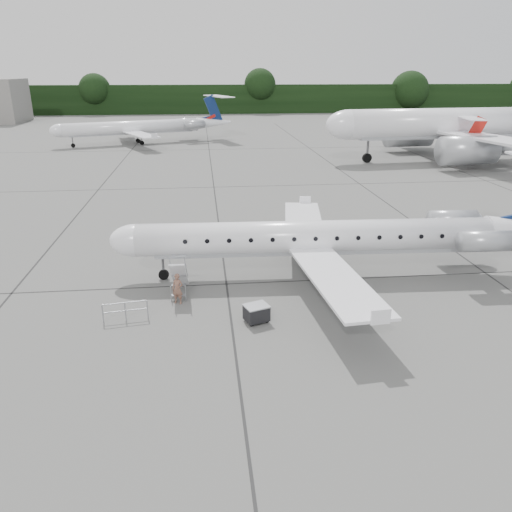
{
  "coord_description": "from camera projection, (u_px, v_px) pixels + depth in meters",
  "views": [
    {
      "loc": [
        -7.07,
        -21.76,
        11.99
      ],
      "look_at": [
        -4.29,
        4.0,
        2.3
      ],
      "focal_mm": 35.0,
      "sensor_mm": 36.0,
      "label": 1
    }
  ],
  "objects": [
    {
      "name": "safety_railing",
      "position": [
        125.0,
        312.0,
        25.25
      ],
      "size": [
        2.19,
        0.39,
        1.0
      ],
      "primitive_type": null,
      "rotation": [
        0.0,
        0.0,
        0.14
      ],
      "color": "#919398",
      "rests_on": "ground"
    },
    {
      "name": "bg_narrowbody",
      "position": [
        456.0,
        108.0,
        68.41
      ],
      "size": [
        41.53,
        31.38,
        14.15
      ],
      "primitive_type": null,
      "rotation": [
        0.0,
        0.0,
        0.08
      ],
      "color": "white",
      "rests_on": "ground"
    },
    {
      "name": "passenger",
      "position": [
        178.0,
        289.0,
        27.01
      ],
      "size": [
        0.74,
        0.62,
        1.72
      ],
      "primitive_type": "imported",
      "rotation": [
        0.0,
        0.0,
        -0.4
      ],
      "color": "brown",
      "rests_on": "ground"
    },
    {
      "name": "airstair",
      "position": [
        179.0,
        276.0,
        28.11
      ],
      "size": [
        0.94,
        2.25,
        2.2
      ],
      "primitive_type": null,
      "rotation": [
        0.0,
        0.0,
        -0.04
      ],
      "color": "white",
      "rests_on": "ground"
    },
    {
      "name": "bg_regional_left",
      "position": [
        132.0,
        121.0,
        84.53
      ],
      "size": [
        34.82,
        29.61,
        7.76
      ],
      "primitive_type": null,
      "rotation": [
        0.0,
        0.0,
        0.32
      ],
      "color": "white",
      "rests_on": "ground"
    },
    {
      "name": "baggage_cart",
      "position": [
        256.0,
        313.0,
        25.12
      ],
      "size": [
        1.38,
        1.25,
        0.98
      ],
      "primitive_type": null,
      "rotation": [
        0.0,
        0.0,
        0.35
      ],
      "color": "black",
      "rests_on": "ground"
    },
    {
      "name": "ground",
      "position": [
        349.0,
        323.0,
        25.17
      ],
      "size": [
        320.0,
        320.0,
        0.0
      ],
      "primitive_type": "plane",
      "color": "#5F5F5D",
      "rests_on": "ground"
    },
    {
      "name": "main_regional_jet",
      "position": [
        316.0,
        221.0,
        29.77
      ],
      "size": [
        28.14,
        20.79,
        7.02
      ],
      "primitive_type": null,
      "rotation": [
        0.0,
        0.0,
        -0.04
      ],
      "color": "white",
      "rests_on": "ground"
    },
    {
      "name": "treeline",
      "position": [
        224.0,
        99.0,
        144.83
      ],
      "size": [
        260.0,
        4.0,
        8.0
      ],
      "primitive_type": "cube",
      "color": "black",
      "rests_on": "ground"
    }
  ]
}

